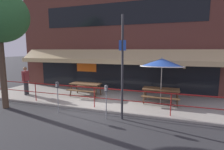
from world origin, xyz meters
The scene contains 11 objects.
ground_plane centered at (0.00, 0.00, 0.00)m, with size 120.00×120.00×0.00m, color #2D2D30.
patio_deck centered at (0.00, 2.00, 0.05)m, with size 15.00×4.00×0.10m, color #9E998E.
restaurant_building centered at (0.00, 4.22, 3.61)m, with size 15.00×1.60×7.27m.
patio_railing centered at (0.00, 0.30, 0.80)m, with size 13.84×0.04×0.97m.
picnic_table_left centered at (-1.35, 2.04, 0.71)m, with size 1.80×1.42×0.76m.
picnic_table_centre centered at (2.96, 1.97, 0.71)m, with size 1.80×1.42×0.76m.
patio_umbrella_centre centered at (2.96, 1.89, 2.18)m, with size 2.14×2.14×2.38m.
pedestrian_walking centered at (-4.91, 1.13, 1.06)m, with size 0.32×0.61×1.71m.
parking_meter_near centered at (-1.38, -0.61, 1.15)m, with size 0.15×0.16×1.42m.
parking_meter_far centered at (0.95, -0.63, 1.15)m, with size 0.15×0.16×1.42m.
street_sign_pole centered at (1.57, -0.45, 2.13)m, with size 0.28×0.09×4.16m.
Camera 1 is at (3.37, -7.06, 2.82)m, focal length 28.00 mm.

